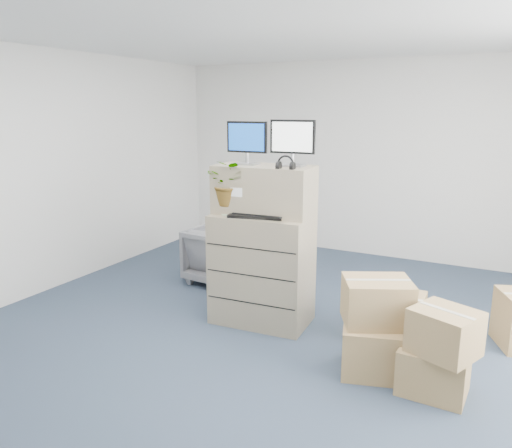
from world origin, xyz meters
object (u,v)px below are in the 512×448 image
object	(u,v)px
filing_cabinet_lower	(262,269)
monitor_right	(292,140)
keyboard	(259,216)
water_bottle	(270,202)
potted_plant	(230,189)
monitor_left	(247,140)
office_chair	(223,252)

from	to	relation	value
filing_cabinet_lower	monitor_right	world-z (taller)	monitor_right
keyboard	water_bottle	distance (m)	0.18
monitor_right	potted_plant	world-z (taller)	monitor_right
filing_cabinet_lower	monitor_right	bearing A→B (deg)	18.23
monitor_left	office_chair	xyz separation A→B (m)	(-0.77, 0.78, -1.44)
water_bottle	office_chair	bearing A→B (deg)	142.23
potted_plant	office_chair	distance (m)	1.51
keyboard	water_bottle	bearing A→B (deg)	55.20
filing_cabinet_lower	keyboard	xyz separation A→B (m)	(0.02, -0.11, 0.57)
monitor_right	keyboard	bearing A→B (deg)	-141.69
monitor_right	monitor_left	bearing A→B (deg)	-175.64
keyboard	office_chair	world-z (taller)	keyboard
keyboard	office_chair	xyz separation A→B (m)	(-0.98, 0.94, -0.74)
filing_cabinet_lower	keyboard	distance (m)	0.58
monitor_left	potted_plant	bearing A→B (deg)	-123.67
water_bottle	office_chair	xyz separation A→B (m)	(-1.04, 0.80, -0.86)
keyboard	potted_plant	world-z (taller)	potted_plant
monitor_right	water_bottle	xyz separation A→B (m)	(-0.19, -0.08, -0.59)
water_bottle	office_chair	distance (m)	1.57
keyboard	water_bottle	xyz separation A→B (m)	(0.05, 0.13, 0.11)
monitor_left	monitor_right	distance (m)	0.46
keyboard	potted_plant	size ratio (longest dim) A/B	1.25
potted_plant	office_chair	xyz separation A→B (m)	(-0.67, 0.94, -0.97)
monitor_right	office_chair	size ratio (longest dim) A/B	0.58
monitor_left	water_bottle	distance (m)	0.64
monitor_left	office_chair	distance (m)	1.81
monitor_left	monitor_right	bearing A→B (deg)	6.16
potted_plant	keyboard	bearing A→B (deg)	1.52
keyboard	potted_plant	distance (m)	0.39
filing_cabinet_lower	monitor_right	distance (m)	1.31
monitor_left	potted_plant	distance (m)	0.50
monitor_left	water_bottle	xyz separation A→B (m)	(0.26, -0.02, -0.58)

